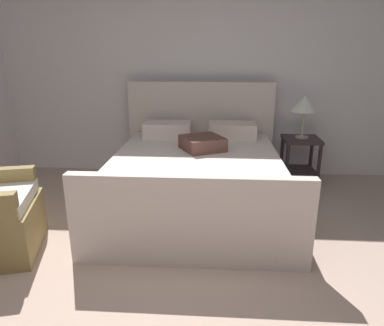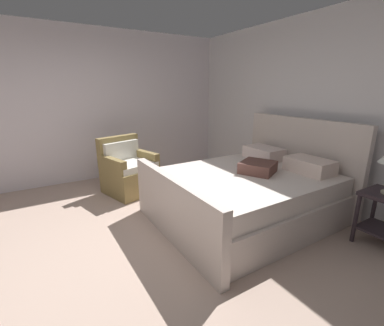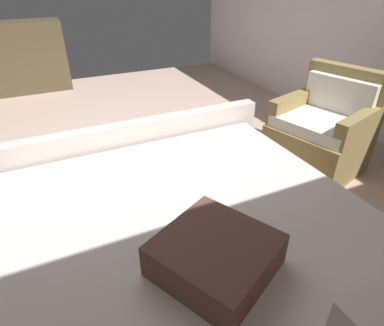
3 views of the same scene
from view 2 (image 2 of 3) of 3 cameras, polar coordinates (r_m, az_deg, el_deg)
The scene contains 5 objects.
ground_plane at distance 2.95m, azimuth -18.83°, elevation -19.75°, with size 5.32×6.18×0.02m, color tan.
wall_back at distance 4.29m, azimuth 25.23°, elevation 10.08°, with size 5.44×0.12×2.68m, color white.
wall_side_left at distance 5.13m, azimuth -27.14°, elevation 10.59°, with size 0.12×6.30×2.68m, color white.
bed at distance 3.56m, azimuth 12.03°, elevation -6.11°, with size 1.88×2.21×1.26m.
armchair at distance 4.45m, azimuth -13.53°, elevation -1.74°, with size 0.90×0.89×0.90m.
Camera 2 is at (2.39, -0.40, 1.67)m, focal length 24.71 mm.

